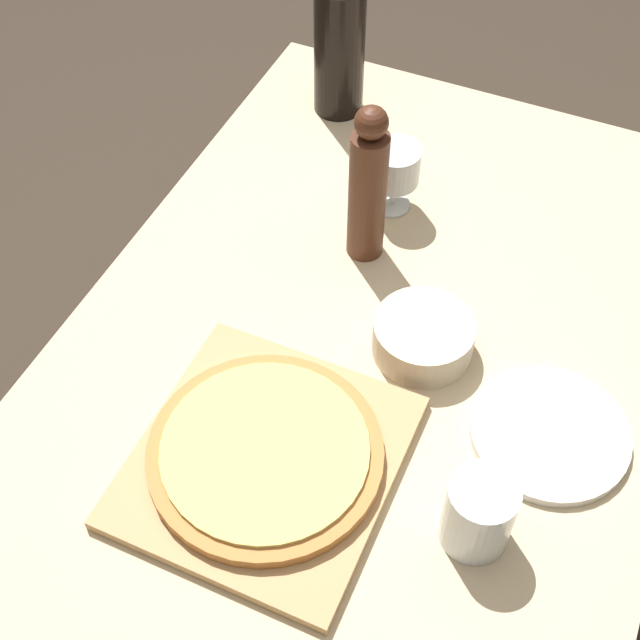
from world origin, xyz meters
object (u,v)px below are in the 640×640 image
Objects in this scene: pizza at (265,453)px; wine_bottle at (340,38)px; pepper_mill at (368,187)px; small_bowl at (423,337)px; wine_glass at (394,167)px.

wine_bottle is at bearing 106.18° from pizza.
pepper_mill reaches higher than pizza.
small_bowl is (0.33, -0.46, -0.11)m from wine_bottle.
small_bowl is at bearing -45.04° from pepper_mill.
small_bowl is at bearing -60.46° from wine_glass.
pepper_mill is 2.33× the size of wine_glass.
wine_bottle is 2.38× the size of small_bowl.
pepper_mill reaches higher than small_bowl.
wine_glass reaches higher than pizza.
small_bowl is (0.15, -0.15, -0.10)m from pepper_mill.
pizza is 0.29m from small_bowl.
pizza is 1.12× the size of pepper_mill.
wine_glass is at bearing 119.54° from small_bowl.
wine_glass is (-0.03, 0.52, 0.05)m from pizza.
wine_bottle is 0.36m from pepper_mill.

